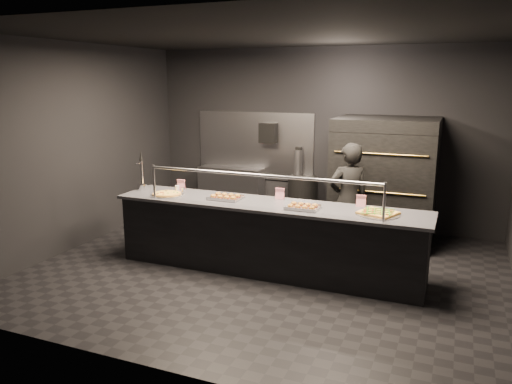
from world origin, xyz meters
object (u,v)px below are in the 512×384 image
pizza_oven (385,180)px  beer_tap (142,179)px  towel_dispenser (268,133)px  service_counter (267,237)px  round_pizza (167,194)px  slider_tray_b (303,207)px  trash_bin (303,201)px  square_pizza (378,213)px  slider_tray_a (225,197)px  fire_extinguisher (298,162)px  prep_shelf (231,192)px  worker (348,200)px

pizza_oven → beer_tap: 3.65m
towel_dispenser → service_counter: bearing=-69.4°
beer_tap → round_pizza: size_ratio=1.25×
slider_tray_b → trash_bin: size_ratio=0.47×
towel_dispenser → square_pizza: bearing=-46.3°
round_pizza → trash_bin: size_ratio=0.53×
slider_tray_a → slider_tray_b: 1.10m
towel_dispenser → trash_bin: size_ratio=0.41×
fire_extinguisher → slider_tray_b: fire_extinguisher is taller
square_pizza → trash_bin: bearing=125.5°
fire_extinguisher → slider_tray_a: bearing=-96.0°
towel_dispenser → fire_extinguisher: towel_dispenser is taller
pizza_oven → round_pizza: bearing=-142.9°
trash_bin → prep_shelf: bearing=175.9°
prep_shelf → fire_extinguisher: (1.25, 0.08, 0.61)m
towel_dispenser → slider_tray_b: towel_dispenser is taller
worker → trash_bin: bearing=-84.1°
round_pizza → pizza_oven: bearing=37.1°
prep_shelf → trash_bin: (1.40, -0.10, -0.02)m
service_counter → towel_dispenser: size_ratio=11.71×
service_counter → towel_dispenser: bearing=110.6°
fire_extinguisher → square_pizza: bearing=-54.1°
prep_shelf → worker: worker is taller
towel_dispenser → fire_extinguisher: size_ratio=0.69×
service_counter → beer_tap: beer_tap is taller
beer_tap → towel_dispenser: bearing=65.7°
fire_extinguisher → trash_bin: 0.68m
square_pizza → worker: bearing=119.1°
fire_extinguisher → trash_bin: size_ratio=0.59×
prep_shelf → beer_tap: beer_tap is taller
service_counter → round_pizza: (-1.44, -0.09, 0.47)m
towel_dispenser → square_pizza: (2.30, -2.41, -0.61)m
slider_tray_a → pizza_oven: bearing=46.4°
fire_extinguisher → slider_tray_b: (0.85, -2.49, -0.12)m
worker → service_counter: bearing=15.9°
worker → towel_dispenser: bearing=-73.1°
service_counter → slider_tray_b: service_counter is taller
pizza_oven → beer_tap: (-3.15, -1.83, 0.11)m
pizza_oven → slider_tray_b: (-0.70, -1.99, -0.02)m
slider_tray_b → prep_shelf: bearing=131.0°
fire_extinguisher → worker: size_ratio=0.31×
round_pizza → slider_tray_a: bearing=7.0°
pizza_oven → towel_dispenser: bearing=166.9°
fire_extinguisher → beer_tap: 2.83m
fire_extinguisher → slider_tray_a: fire_extinguisher is taller
round_pizza → square_pizza: size_ratio=0.89×
towel_dispenser → slider_tray_a: towel_dispenser is taller
slider_tray_a → trash_bin: slider_tray_a is taller
worker → pizza_oven: bearing=-146.6°
square_pizza → service_counter: bearing=179.2°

